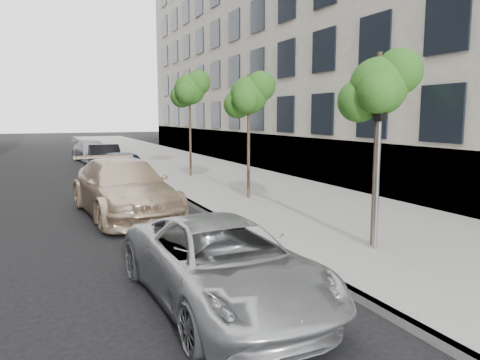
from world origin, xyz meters
TOP-DOWN VIEW (x-y plane):
  - ground at (0.00, 0.00)m, footprint 160.00×160.00m
  - sidewalk at (4.30, 24.00)m, footprint 6.40×72.00m
  - curb at (1.18, 24.00)m, footprint 0.15×72.00m
  - tree_near at (3.23, 1.50)m, footprint 1.59×1.39m
  - tree_mid at (3.23, 8.00)m, footprint 1.63×1.43m
  - tree_far at (3.23, 14.50)m, footprint 1.75×1.55m
  - signal_pole at (3.05, 1.25)m, footprint 0.29×0.25m
  - minivan at (-0.87, 0.12)m, footprint 2.37×4.81m
  - suv at (-1.12, 7.42)m, footprint 2.76×5.86m
  - sedan_blue at (-0.10, 13.30)m, footprint 1.97×4.45m
  - sedan_black at (-0.10, 19.07)m, footprint 1.68×4.36m
  - sedan_rear at (-0.10, 25.24)m, footprint 2.44×4.81m

SIDE VIEW (x-z plane):
  - ground at x=0.00m, z-range 0.00..0.00m
  - sidewalk at x=4.30m, z-range 0.00..0.14m
  - curb at x=1.18m, z-range 0.00..0.14m
  - minivan at x=-0.87m, z-range 0.00..1.31m
  - sedan_rear at x=-0.10m, z-range 0.00..1.34m
  - sedan_black at x=-0.10m, z-range 0.00..1.42m
  - sedan_blue at x=-0.10m, z-range 0.00..1.49m
  - suv at x=-1.12m, z-range 0.00..1.65m
  - signal_pole at x=3.05m, z-range 0.54..3.76m
  - tree_near at x=3.23m, z-range 1.45..5.64m
  - tree_mid at x=3.23m, z-range 1.47..5.75m
  - tree_far at x=3.23m, z-range 1.70..6.57m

